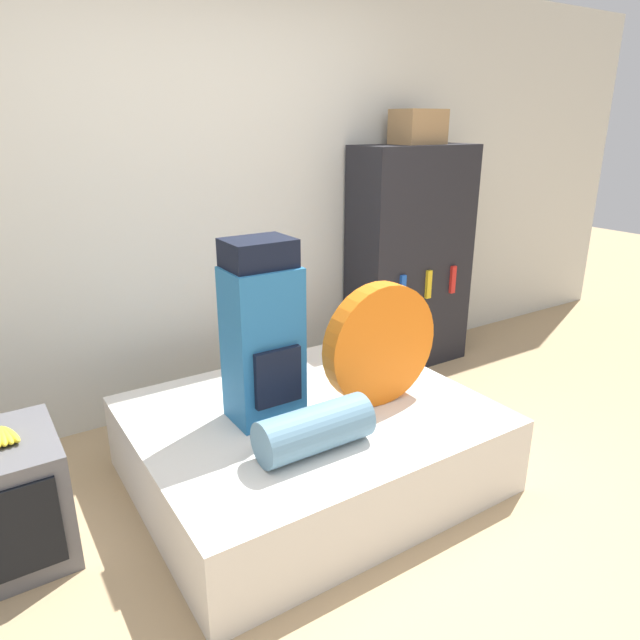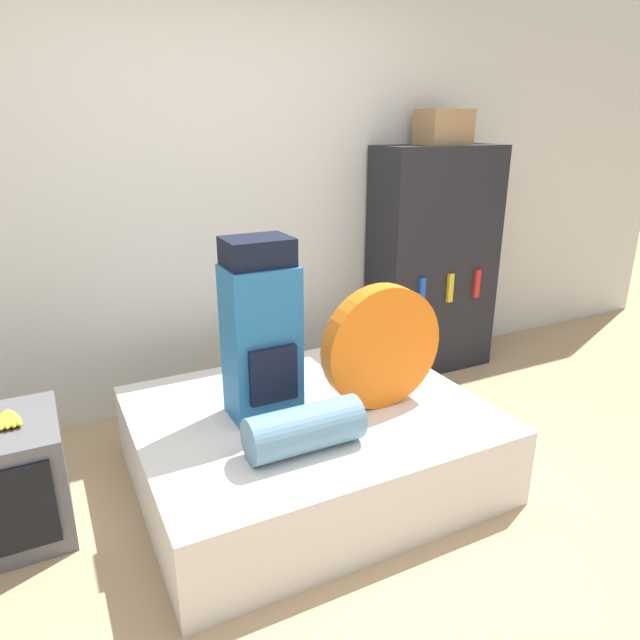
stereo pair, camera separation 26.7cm
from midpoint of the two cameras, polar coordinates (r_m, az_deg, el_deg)
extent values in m
plane|color=tan|center=(2.57, 7.94, -23.08)|extent=(16.00, 16.00, 0.00)
cube|color=silver|center=(3.52, -8.00, 12.23)|extent=(8.00, 0.05, 2.60)
cube|color=silver|center=(2.93, 1.59, -12.21)|extent=(1.65, 1.36, 0.39)
cube|color=#23669E|center=(2.64, -3.01, -2.32)|extent=(0.32, 0.25, 0.73)
cube|color=black|center=(2.52, -3.29, 6.83)|extent=(0.30, 0.23, 0.12)
cube|color=black|center=(2.56, -1.69, -5.62)|extent=(0.22, 0.03, 0.26)
cylinder|color=orange|center=(2.78, 8.93, -2.70)|extent=(0.61, 0.10, 0.61)
cylinder|color=#5B849E|center=(2.46, 1.61, -10.89)|extent=(0.51, 0.20, 0.20)
ellipsoid|color=yellow|center=(2.68, -26.81, -9.02)|extent=(0.09, 0.17, 0.04)
ellipsoid|color=yellow|center=(2.68, -26.56, -8.99)|extent=(0.06, 0.17, 0.04)
ellipsoid|color=yellow|center=(2.68, -26.31, -8.95)|extent=(0.04, 0.17, 0.04)
ellipsoid|color=yellow|center=(2.68, -26.05, -8.91)|extent=(0.06, 0.17, 0.04)
ellipsoid|color=yellow|center=(2.68, -25.80, -8.88)|extent=(0.09, 0.17, 0.04)
cube|color=black|center=(4.12, 13.07, 5.68)|extent=(0.88, 0.39, 1.57)
cube|color=#194CB2|center=(3.86, 12.14, 2.70)|extent=(0.04, 0.02, 0.20)
cube|color=gold|center=(4.01, 14.77, 3.10)|extent=(0.04, 0.02, 0.20)
cube|color=red|center=(4.16, 17.22, 3.47)|extent=(0.04, 0.02, 0.20)
cube|color=#99754C|center=(4.03, 14.21, 18.21)|extent=(0.32, 0.25, 0.22)
camera|label=1|loc=(0.13, -87.14, 1.00)|focal=32.00mm
camera|label=2|loc=(0.13, 92.86, -1.00)|focal=32.00mm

